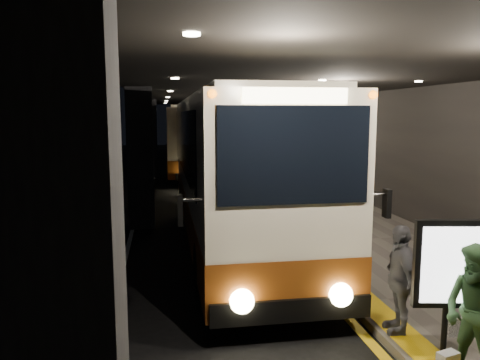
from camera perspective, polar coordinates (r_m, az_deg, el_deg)
ground at (r=11.54m, az=-4.98°, el=-10.04°), size 90.00×90.00×0.00m
lane_line_white at (r=16.36m, az=-12.70°, el=-4.77°), size 0.12×50.00×0.01m
kerb_stripe_yellow at (r=16.64m, az=1.76°, el=-4.36°), size 0.18×50.00×0.01m
sidewalk at (r=17.24m, az=9.63°, el=-3.79°), size 4.50×50.00×0.15m
tactile_strip at (r=16.71m, az=3.45°, el=-3.79°), size 0.50×50.00×0.01m
terminal_wall at (r=17.76m, az=16.76°, el=5.84°), size 0.10×50.00×6.00m
support_columns at (r=15.02m, az=-12.02°, el=2.61°), size 0.80×24.80×4.40m
canopy at (r=16.31m, az=2.36°, el=11.63°), size 9.00×50.00×0.40m
coach_main at (r=13.13m, az=-1.01°, el=0.71°), size 2.67×12.75×3.96m
coach_second at (r=28.83m, az=-5.77°, el=4.61°), size 3.27×12.57×3.91m
passenger_boarding at (r=12.22m, az=10.67°, el=-3.99°), size 0.45×0.67×1.82m
passenger_waiting_green at (r=6.92m, az=26.81°, el=-14.31°), size 0.79×0.99×1.79m
passenger_waiting_grey at (r=7.89m, az=18.86°, el=-11.31°), size 0.68×1.09×1.73m
bag_polka at (r=8.31m, az=24.89°, el=-15.94°), size 0.27×0.18×0.30m
info_sign at (r=7.08m, az=24.09°, el=-9.62°), size 0.95×0.27×2.01m
stanchion_post at (r=9.15m, az=14.34°, el=-10.86°), size 0.05×0.05×1.00m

